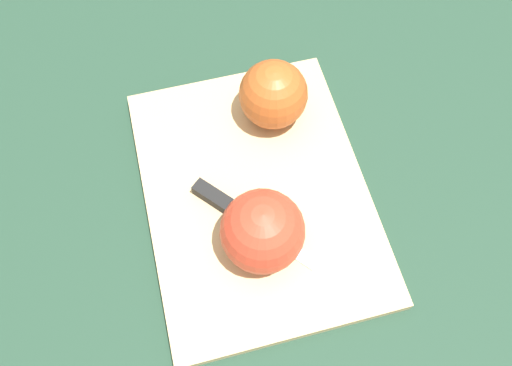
# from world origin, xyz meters

# --- Properties ---
(ground_plane) EXTENTS (4.00, 4.00, 0.00)m
(ground_plane) POSITION_xyz_m (0.00, 0.00, 0.00)
(ground_plane) COLOR #1E3828
(cutting_board) EXTENTS (0.38, 0.30, 0.02)m
(cutting_board) POSITION_xyz_m (0.00, 0.00, 0.01)
(cutting_board) COLOR tan
(cutting_board) RESTS_ON ground_plane
(apple_half_left) EXTENTS (0.08, 0.08, 0.08)m
(apple_half_left) POSITION_xyz_m (-0.10, 0.03, 0.06)
(apple_half_left) COLOR #AD4C1E
(apple_half_left) RESTS_ON cutting_board
(apple_half_right) EXTENTS (0.09, 0.09, 0.09)m
(apple_half_right) POSITION_xyz_m (0.07, 0.00, 0.06)
(apple_half_right) COLOR red
(apple_half_right) RESTS_ON cutting_board
(knife) EXTENTS (0.12, 0.13, 0.02)m
(knife) POSITION_xyz_m (0.02, -0.03, 0.02)
(knife) COLOR silver
(knife) RESTS_ON cutting_board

